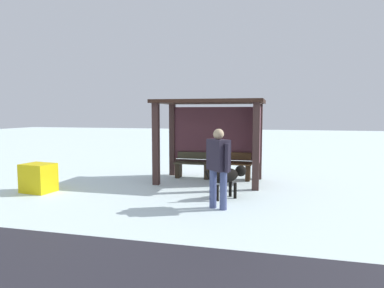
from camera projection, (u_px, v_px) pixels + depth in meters
ground_plane at (210, 182)px, 9.30m from camera, size 60.00×60.00×0.00m
bus_shelter at (215, 123)px, 9.34m from camera, size 2.88×1.76×2.22m
bench_left_inside at (193, 167)px, 9.84m from camera, size 1.06×0.42×0.73m
bench_center_inside at (233, 168)px, 9.56m from camera, size 1.06×0.41×0.76m
person_walking at (218, 162)px, 6.59m from camera, size 0.52×0.54×1.57m
dog at (227, 176)px, 7.44m from camera, size 0.83×0.79×0.71m
grit_bin at (38, 178)px, 8.07m from camera, size 0.77×0.65×0.68m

